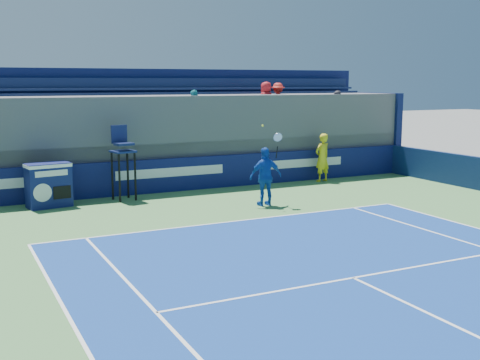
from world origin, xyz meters
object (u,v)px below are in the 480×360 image
match_clock (48,184)px  tennis_player (266,176)px  umpire_chair (123,154)px  ball_person (322,158)px

match_clock → tennis_player: tennis_player is taller
umpire_chair → tennis_player: (3.77, -2.89, -0.59)m
umpire_chair → tennis_player: 4.79m
match_clock → umpire_chair: bearing=2.2°
ball_person → match_clock: bearing=-10.0°
ball_person → tennis_player: tennis_player is taller
match_clock → umpire_chair: size_ratio=0.57×
match_clock → umpire_chair: umpire_chair is taller
ball_person → umpire_chair: 8.01m
tennis_player → umpire_chair: bearing=142.5°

